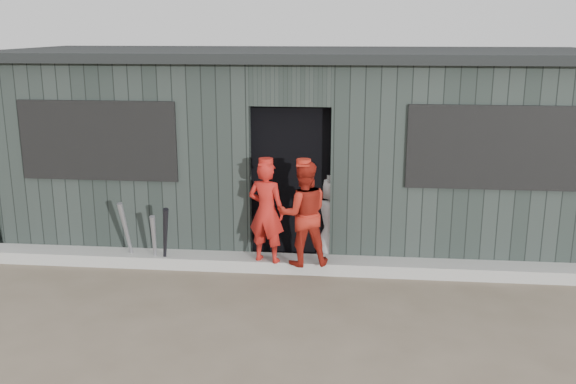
# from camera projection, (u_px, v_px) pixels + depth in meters

# --- Properties ---
(ground) EXTENTS (80.00, 80.00, 0.00)m
(ground) POSITION_uv_depth(u_px,v_px,m) (269.00, 338.00, 6.22)
(ground) COLOR brown
(ground) RESTS_ON ground
(curb) EXTENTS (8.00, 0.36, 0.15)m
(curb) POSITION_uv_depth(u_px,v_px,m) (288.00, 264.00, 7.95)
(curb) COLOR #9E9E99
(curb) RESTS_ON ground
(bat_left) EXTENTS (0.13, 0.31, 0.86)m
(bat_left) POSITION_uv_depth(u_px,v_px,m) (127.00, 234.00, 7.98)
(bat_left) COLOR gray
(bat_left) RESTS_ON ground
(bat_mid) EXTENTS (0.13, 0.26, 0.71)m
(bat_mid) POSITION_uv_depth(u_px,v_px,m) (154.00, 241.00, 7.92)
(bat_mid) COLOR gray
(bat_mid) RESTS_ON ground
(bat_right) EXTENTS (0.21, 0.32, 0.83)m
(bat_right) POSITION_uv_depth(u_px,v_px,m) (165.00, 238.00, 7.84)
(bat_right) COLOR black
(bat_right) RESTS_ON ground
(player_red_left) EXTENTS (0.52, 0.42, 1.25)m
(player_red_left) POSITION_uv_depth(u_px,v_px,m) (266.00, 212.00, 7.69)
(player_red_left) COLOR #B31C16
(player_red_left) RESTS_ON curb
(player_red_right) EXTENTS (0.70, 0.60, 1.26)m
(player_red_right) POSITION_uv_depth(u_px,v_px,m) (303.00, 213.00, 7.59)
(player_red_right) COLOR #9E1F13
(player_red_right) RESTS_ON curb
(player_grey_back) EXTENTS (0.62, 0.49, 1.11)m
(player_grey_back) POSITION_uv_depth(u_px,v_px,m) (333.00, 219.00, 8.13)
(player_grey_back) COLOR silver
(player_grey_back) RESTS_ON ground
(dugout) EXTENTS (8.30, 3.30, 2.62)m
(dugout) POSITION_uv_depth(u_px,v_px,m) (300.00, 144.00, 9.27)
(dugout) COLOR black
(dugout) RESTS_ON ground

